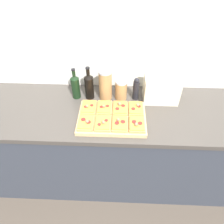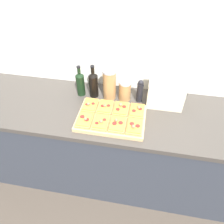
{
  "view_description": "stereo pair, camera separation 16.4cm",
  "coord_description": "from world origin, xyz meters",
  "px_view_note": "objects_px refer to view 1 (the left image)",
  "views": [
    {
      "loc": [
        0.06,
        -0.95,
        2.11
      ],
      "look_at": [
        0.01,
        0.24,
        0.98
      ],
      "focal_mm": 35.0,
      "sensor_mm": 36.0,
      "label": 1
    },
    {
      "loc": [
        0.22,
        -0.93,
        2.11
      ],
      "look_at": [
        0.01,
        0.24,
        0.98
      ],
      "focal_mm": 35.0,
      "sensor_mm": 36.0,
      "label": 2
    }
  ],
  "objects_px": {
    "olive_oil_bottle": "(75,86)",
    "grain_jar_short": "(121,89)",
    "grain_jar_tall": "(105,84)",
    "toaster_oven": "(161,89)",
    "wine_bottle": "(89,86)",
    "pepper_mill": "(136,89)",
    "cutting_board": "(112,118)"
  },
  "relations": [
    {
      "from": "olive_oil_bottle",
      "to": "grain_jar_short",
      "type": "xyz_separation_m",
      "value": [
        0.37,
        0.0,
        -0.02
      ]
    },
    {
      "from": "olive_oil_bottle",
      "to": "pepper_mill",
      "type": "distance_m",
      "value": 0.49
    },
    {
      "from": "grain_jar_tall",
      "to": "grain_jar_short",
      "type": "xyz_separation_m",
      "value": [
        0.13,
        0.0,
        -0.05
      ]
    },
    {
      "from": "grain_jar_tall",
      "to": "toaster_oven",
      "type": "height_order",
      "value": "grain_jar_tall"
    },
    {
      "from": "cutting_board",
      "to": "pepper_mill",
      "type": "bearing_deg",
      "value": 54.57
    },
    {
      "from": "cutting_board",
      "to": "pepper_mill",
      "type": "xyz_separation_m",
      "value": [
        0.19,
        0.26,
        0.08
      ]
    },
    {
      "from": "wine_bottle",
      "to": "toaster_oven",
      "type": "relative_size",
      "value": 0.96
    },
    {
      "from": "olive_oil_bottle",
      "to": "grain_jar_short",
      "type": "bearing_deg",
      "value": 0.0
    },
    {
      "from": "wine_bottle",
      "to": "grain_jar_tall",
      "type": "height_order",
      "value": "wine_bottle"
    },
    {
      "from": "wine_bottle",
      "to": "pepper_mill",
      "type": "xyz_separation_m",
      "value": [
        0.38,
        0.0,
        -0.02
      ]
    },
    {
      "from": "wine_bottle",
      "to": "grain_jar_short",
      "type": "relative_size",
      "value": 1.63
    },
    {
      "from": "toaster_oven",
      "to": "grain_jar_tall",
      "type": "bearing_deg",
      "value": 179.89
    },
    {
      "from": "olive_oil_bottle",
      "to": "grain_jar_short",
      "type": "distance_m",
      "value": 0.37
    },
    {
      "from": "pepper_mill",
      "to": "olive_oil_bottle",
      "type": "bearing_deg",
      "value": -180.0
    },
    {
      "from": "cutting_board",
      "to": "olive_oil_bottle",
      "type": "bearing_deg",
      "value": 139.71
    },
    {
      "from": "olive_oil_bottle",
      "to": "grain_jar_short",
      "type": "relative_size",
      "value": 1.53
    },
    {
      "from": "grain_jar_short",
      "to": "pepper_mill",
      "type": "xyz_separation_m",
      "value": [
        0.12,
        0.0,
        0.01
      ]
    },
    {
      "from": "grain_jar_short",
      "to": "toaster_oven",
      "type": "xyz_separation_m",
      "value": [
        0.32,
        -0.0,
        0.02
      ]
    },
    {
      "from": "olive_oil_bottle",
      "to": "pepper_mill",
      "type": "height_order",
      "value": "olive_oil_bottle"
    },
    {
      "from": "grain_jar_tall",
      "to": "pepper_mill",
      "type": "height_order",
      "value": "grain_jar_tall"
    },
    {
      "from": "grain_jar_short",
      "to": "toaster_oven",
      "type": "distance_m",
      "value": 0.32
    },
    {
      "from": "cutting_board",
      "to": "grain_jar_tall",
      "type": "distance_m",
      "value": 0.29
    },
    {
      "from": "cutting_board",
      "to": "pepper_mill",
      "type": "distance_m",
      "value": 0.33
    },
    {
      "from": "wine_bottle",
      "to": "grain_jar_tall",
      "type": "bearing_deg",
      "value": 0.0
    },
    {
      "from": "grain_jar_tall",
      "to": "cutting_board",
      "type": "bearing_deg",
      "value": -76.43
    },
    {
      "from": "grain_jar_tall",
      "to": "grain_jar_short",
      "type": "height_order",
      "value": "grain_jar_tall"
    },
    {
      "from": "grain_jar_tall",
      "to": "pepper_mill",
      "type": "relative_size",
      "value": 1.33
    },
    {
      "from": "pepper_mill",
      "to": "toaster_oven",
      "type": "bearing_deg",
      "value": -0.24
    },
    {
      "from": "grain_jar_tall",
      "to": "pepper_mill",
      "type": "bearing_deg",
      "value": 0.0
    },
    {
      "from": "wine_bottle",
      "to": "grain_jar_short",
      "type": "bearing_deg",
      "value": 0.0
    },
    {
      "from": "pepper_mill",
      "to": "toaster_oven",
      "type": "xyz_separation_m",
      "value": [
        0.2,
        -0.0,
        0.01
      ]
    },
    {
      "from": "cutting_board",
      "to": "pepper_mill",
      "type": "relative_size",
      "value": 2.5
    }
  ]
}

